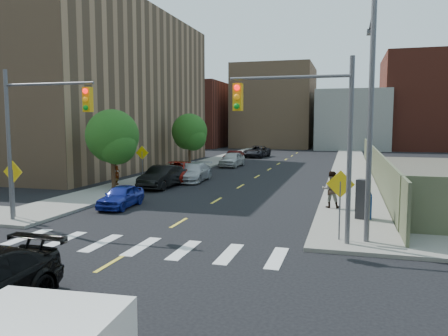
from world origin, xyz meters
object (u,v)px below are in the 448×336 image
Objects in this scene: parked_car_blue at (121,196)px; parked_car_grey at (257,152)px; pedestrian_east at (331,189)px; parked_car_white at (232,159)px; pedestrian_west at (117,173)px; mailbox at (365,204)px; payphone at (363,199)px; parked_car_red at (176,172)px; parked_car_silver at (194,172)px; parked_car_black at (162,177)px; parked_car_maroon at (234,156)px.

parked_car_blue is 0.66× the size of parked_car_grey.
pedestrian_east reaches higher than parked_car_blue.
pedestrian_west is at bearing -102.29° from parked_car_white.
mailbox is 0.74× the size of payphone.
pedestrian_east is at bearing -127.00° from pedestrian_west.
parked_car_red reaches higher than parked_car_silver.
parked_car_silver is at bearing -84.04° from parked_car_grey.
payphone reaches higher than parked_car_black.
parked_car_grey is (0.00, 24.66, 0.05)m from parked_car_silver.
parked_car_blue is 0.73× the size of parked_car_silver.
parked_car_grey is at bearing -76.06° from pedestrian_east.
parked_car_red is (-1.08, 10.67, 0.16)m from parked_car_blue.
payphone is (12.37, -35.77, 0.31)m from parked_car_grey.
pedestrian_west is at bearing 157.35° from mailbox.
parked_car_maroon is at bearing -69.22° from pedestrian_east.
parked_car_black is (-0.78, 7.26, 0.17)m from parked_car_blue.
pedestrian_west reaches higher than parked_car_maroon.
parked_car_red is at bearing 93.08° from parked_car_blue.
parked_car_silver is (1.30, 0.37, -0.07)m from parked_car_red.
mailbox is 18.14m from pedestrian_west.
parked_car_blue is at bearing -169.34° from pedestrian_west.
pedestrian_east is at bearing 125.61° from mailbox.
mailbox is at bearing -25.29° from parked_car_black.
parked_car_black is 2.58× the size of payphone.
parked_car_silver is at bearing -42.89° from pedestrian_east.
parked_car_maroon is (-1.30, 5.63, -0.13)m from parked_car_white.
pedestrian_west is at bearing 118.35° from parked_car_blue.
mailbox is (12.71, 0.06, 0.20)m from parked_car_blue.
pedestrian_east is at bearing -41.17° from parked_car_silver.
parked_car_black is at bearing -26.73° from pedestrian_east.
pedestrian_west is (-3.34, -0.43, 0.21)m from parked_car_black.
parked_car_red is at bearing 141.70° from mailbox.
mailbox is 0.32m from payphone.
pedestrian_east reaches higher than mailbox.
pedestrian_west reaches higher than mailbox.
parked_car_blue is 12.59m from payphone.
parked_car_maroon is 7.26m from parked_car_grey.
pedestrian_east is (11.83, -4.94, 0.33)m from parked_car_black.
parked_car_blue is 7.30m from parked_car_black.
parked_car_grey is 37.77m from mailbox.
parked_car_red is 1.35m from parked_car_silver.
payphone is (13.67, -28.63, 0.43)m from parked_car_maroon.
parked_car_silver is (0.99, 3.78, -0.07)m from parked_car_black.
payphone is (13.36, -7.33, 0.29)m from parked_car_black.
pedestrian_east is at bearing -35.72° from parked_car_red.
parked_car_black is 0.97× the size of parked_car_silver.
payphone reaches higher than parked_car_maroon.
parked_car_grey is 2.97× the size of payphone.
payphone is 1.10× the size of pedestrian_west.
parked_car_black is at bearing -103.15° from pedestrian_west.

